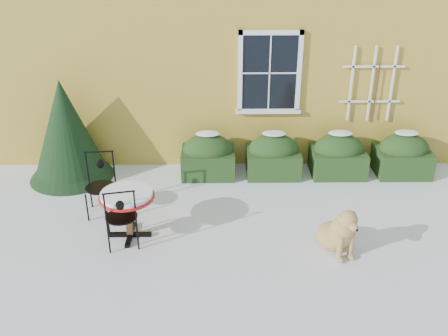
{
  "coord_description": "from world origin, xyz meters",
  "views": [
    {
      "loc": [
        -0.08,
        -6.46,
        4.59
      ],
      "look_at": [
        0.0,
        1.0,
        0.9
      ],
      "focal_mm": 40.0,
      "sensor_mm": 36.0,
      "label": 1
    }
  ],
  "objects_px": {
    "bistro_table": "(127,200)",
    "patio_chair_far": "(101,184)",
    "patio_chair_near": "(121,216)",
    "dog": "(339,233)",
    "evergreen_shrub": "(67,140)"
  },
  "relations": [
    {
      "from": "patio_chair_far",
      "to": "dog",
      "type": "bearing_deg",
      "value": -22.69
    },
    {
      "from": "bistro_table",
      "to": "patio_chair_far",
      "type": "relative_size",
      "value": 0.8
    },
    {
      "from": "bistro_table",
      "to": "dog",
      "type": "relative_size",
      "value": 0.94
    },
    {
      "from": "patio_chair_near",
      "to": "dog",
      "type": "distance_m",
      "value": 3.35
    },
    {
      "from": "bistro_table",
      "to": "patio_chair_far",
      "type": "distance_m",
      "value": 0.98
    },
    {
      "from": "patio_chair_near",
      "to": "patio_chair_far",
      "type": "distance_m",
      "value": 1.14
    },
    {
      "from": "bistro_table",
      "to": "dog",
      "type": "xyz_separation_m",
      "value": [
        3.27,
        -0.45,
        -0.34
      ]
    },
    {
      "from": "patio_chair_far",
      "to": "dog",
      "type": "distance_m",
      "value": 4.05
    },
    {
      "from": "bistro_table",
      "to": "patio_chair_far",
      "type": "xyz_separation_m",
      "value": [
        -0.59,
        0.77,
        -0.13
      ]
    },
    {
      "from": "evergreen_shrub",
      "to": "bistro_table",
      "type": "distance_m",
      "value": 2.61
    },
    {
      "from": "bistro_table",
      "to": "patio_chair_near",
      "type": "height_order",
      "value": "patio_chair_near"
    },
    {
      "from": "patio_chair_near",
      "to": "dog",
      "type": "relative_size",
      "value": 1.12
    },
    {
      "from": "evergreen_shrub",
      "to": "bistro_table",
      "type": "bearing_deg",
      "value": -55.04
    },
    {
      "from": "dog",
      "to": "bistro_table",
      "type": "bearing_deg",
      "value": 151.79
    },
    {
      "from": "patio_chair_far",
      "to": "dog",
      "type": "xyz_separation_m",
      "value": [
        3.86,
        -1.22,
        -0.21
      ]
    }
  ]
}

